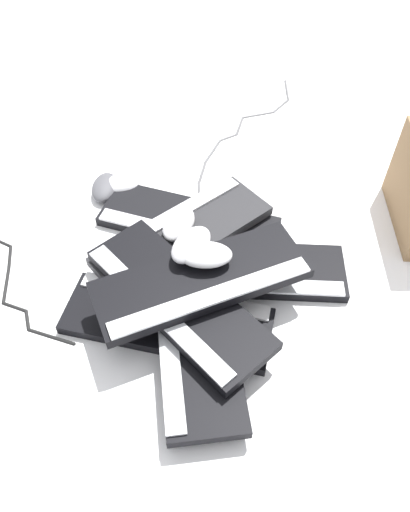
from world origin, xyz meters
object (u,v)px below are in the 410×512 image
at_px(keyboard_1, 168,320).
at_px(mouse_5, 205,255).
at_px(keyboard_5, 177,298).
at_px(mouse_4, 179,224).
at_px(keyboard_2, 248,270).
at_px(mouse_2, 191,245).
at_px(mouse_3, 119,185).
at_px(keyboard_0, 188,222).
at_px(mouse_1, 246,276).
at_px(keyboard_6, 202,281).
at_px(mouse_0, 105,187).
at_px(keyboard_4, 194,332).
at_px(keyboard_3, 183,234).

height_order(keyboard_1, mouse_5, mouse_5).
bearing_deg(keyboard_5, mouse_4, -12.02).
height_order(keyboard_1, keyboard_2, same).
relative_size(keyboard_1, mouse_5, 4.19).
xyz_separation_m(keyboard_1, mouse_2, (0.09, -0.07, 0.13)).
relative_size(mouse_2, mouse_3, 1.00).
relative_size(keyboard_0, mouse_1, 4.13).
distance_m(keyboard_0, keyboard_6, 0.27).
bearing_deg(mouse_5, keyboard_6, -100.02).
bearing_deg(keyboard_2, mouse_0, 39.90).
bearing_deg(mouse_1, keyboard_6, -34.23).
relative_size(mouse_1, mouse_3, 1.00).
height_order(keyboard_4, mouse_1, mouse_1).
xyz_separation_m(keyboard_3, keyboard_6, (-0.19, -0.00, 0.06)).
xyz_separation_m(keyboard_4, mouse_3, (0.50, 0.10, -0.02)).
relative_size(keyboard_0, mouse_2, 4.13).
bearing_deg(mouse_5, keyboard_1, -136.80).
height_order(keyboard_0, mouse_5, mouse_5).
height_order(keyboard_3, mouse_0, keyboard_3).
bearing_deg(keyboard_5, mouse_3, 9.84).
xyz_separation_m(keyboard_2, keyboard_3, (0.12, 0.13, 0.03)).
height_order(keyboard_1, mouse_3, mouse_3).
bearing_deg(keyboard_6, keyboard_1, 103.15).
bearing_deg(keyboard_5, mouse_1, -75.75).
distance_m(keyboard_6, mouse_2, 0.08).
bearing_deg(keyboard_6, mouse_1, -74.24).
relative_size(mouse_1, mouse_5, 1.00).
height_order(keyboard_5, mouse_0, keyboard_5).
distance_m(keyboard_3, mouse_2, 0.15).
height_order(keyboard_1, mouse_0, mouse_0).
xyz_separation_m(keyboard_2, keyboard_4, (-0.15, 0.16, 0.03)).
relative_size(keyboard_2, mouse_1, 4.22).
relative_size(keyboard_1, mouse_1, 4.19).
distance_m(keyboard_3, keyboard_5, 0.21).
bearing_deg(keyboard_5, keyboard_2, -65.34).
distance_m(keyboard_0, mouse_3, 0.23).
bearing_deg(mouse_2, keyboard_4, 34.70).
height_order(keyboard_4, mouse_4, mouse_4).
distance_m(mouse_0, mouse_3, 0.04).
relative_size(keyboard_5, keyboard_6, 1.00).
bearing_deg(mouse_5, keyboard_5, -133.07).
bearing_deg(keyboard_4, mouse_2, -10.41).
xyz_separation_m(keyboard_5, mouse_5, (0.05, -0.07, 0.07)).
bearing_deg(keyboard_1, keyboard_6, -76.85).
distance_m(keyboard_1, mouse_1, 0.19).
distance_m(keyboard_1, keyboard_6, 0.12).
bearing_deg(mouse_4, keyboard_0, 5.99).
bearing_deg(keyboard_1, keyboard_3, -19.85).
bearing_deg(keyboard_3, keyboard_4, 173.52).
height_order(keyboard_0, keyboard_3, keyboard_3).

